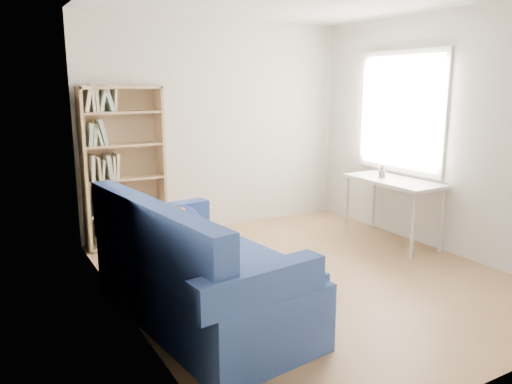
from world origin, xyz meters
TOP-DOWN VIEW (x-y plane):
  - ground at (0.00, 0.00)m, footprint 4.00×4.00m
  - room_shell at (0.10, 0.03)m, footprint 3.54×4.04m
  - sofa at (-1.30, -0.27)m, footprint 1.19×2.12m
  - bookshelf at (-1.25, 1.84)m, footprint 0.90×0.28m
  - desk at (1.46, 0.40)m, footprint 0.54×1.18m
  - pen_cup at (1.43, 0.55)m, footprint 0.08×0.08m

SIDE VIEW (x-z plane):
  - ground at x=0.00m, z-range 0.00..0.00m
  - sofa at x=-1.30m, z-range -0.12..0.87m
  - desk at x=1.46m, z-range 0.30..1.05m
  - pen_cup at x=1.43m, z-range 0.73..0.88m
  - bookshelf at x=-1.25m, z-range -0.07..1.73m
  - room_shell at x=0.10m, z-range 0.33..2.95m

